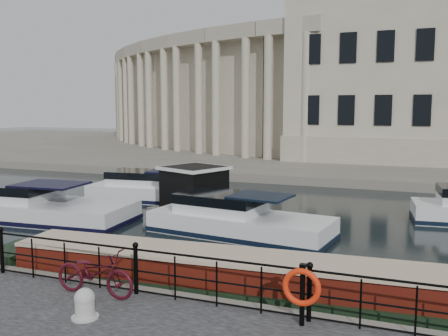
# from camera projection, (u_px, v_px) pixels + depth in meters

# --- Properties ---
(ground_plane) EXTENTS (160.00, 160.00, 0.00)m
(ground_plane) POSITION_uv_depth(u_px,v_px,m) (180.00, 284.00, 13.62)
(ground_plane) COLOR black
(ground_plane) RESTS_ON ground
(far_bank) EXTENTS (120.00, 42.00, 0.55)m
(far_bank) POSITION_uv_depth(u_px,v_px,m) (355.00, 152.00, 49.61)
(far_bank) COLOR #6B665B
(far_bank) RESTS_ON ground_plane
(railing) EXTENTS (24.14, 0.14, 1.22)m
(railing) POSITION_uv_depth(u_px,v_px,m) (136.00, 266.00, 11.40)
(railing) COLOR black
(railing) RESTS_ON near_quay
(civic_building) EXTENTS (53.55, 31.84, 16.85)m
(civic_building) POSITION_uv_depth(u_px,v_px,m) (340.00, 82.00, 45.17)
(civic_building) COLOR #ADA38C
(civic_building) RESTS_ON far_bank
(bicycle) EXTENTS (2.04, 0.73, 1.07)m
(bicycle) POSITION_uv_depth(u_px,v_px,m) (95.00, 273.00, 11.31)
(bicycle) COLOR #420B17
(bicycle) RESTS_ON near_quay
(mooring_bollard) EXTENTS (0.56, 0.56, 0.63)m
(mooring_bollard) POSITION_uv_depth(u_px,v_px,m) (85.00, 304.00, 10.13)
(mooring_bollard) COLOR #B6B6B2
(mooring_bollard) RESTS_ON near_quay
(life_ring_post) EXTENTS (0.77, 0.20, 1.25)m
(life_ring_post) POSITION_uv_depth(u_px,v_px,m) (302.00, 288.00, 9.67)
(life_ring_post) COLOR black
(life_ring_post) RESTS_ON near_quay
(narrowboat) EXTENTS (13.72, 2.67, 1.50)m
(narrowboat) POSITION_uv_depth(u_px,v_px,m) (216.00, 285.00, 12.57)
(narrowboat) COLOR black
(narrowboat) RESTS_ON ground_plane
(harbour_hut) EXTENTS (4.23, 3.91, 2.21)m
(harbour_hut) POSITION_uv_depth(u_px,v_px,m) (194.00, 192.00, 22.78)
(harbour_hut) COLOR #6B665B
(harbour_hut) RESTS_ON ground_plane
(cabin_cruisers) EXTENTS (26.88, 9.57, 1.99)m
(cabin_cruisers) POSITION_uv_depth(u_px,v_px,m) (185.00, 210.00, 21.65)
(cabin_cruisers) COLOR white
(cabin_cruisers) RESTS_ON ground_plane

